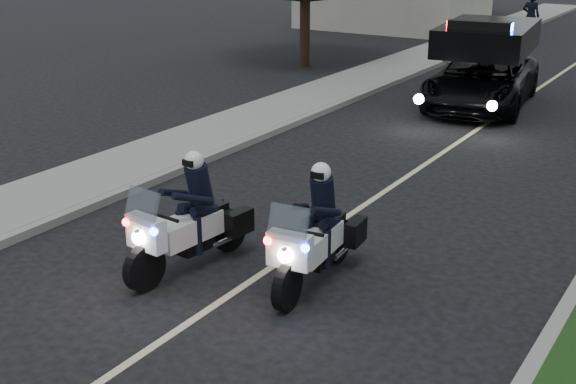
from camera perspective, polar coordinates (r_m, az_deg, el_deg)
name	(u,v)px	position (r m, az deg, el deg)	size (l,w,h in m)	color
ground	(278,263)	(11.56, -0.73, -5.38)	(120.00, 120.00, 0.00)	black
curb_left	(347,101)	(21.72, 4.46, 6.84)	(0.20, 60.00, 0.15)	gray
sidewalk_left	(313,97)	(22.24, 1.93, 7.20)	(2.00, 60.00, 0.16)	gray
lane_marking	(487,123)	(20.23, 14.81, 5.07)	(0.12, 50.00, 0.01)	#BFB78C
police_moto_left	(192,268)	(11.48, -7.30, -5.74)	(0.75, 2.13, 1.81)	silver
police_moto_right	(315,283)	(10.96, 2.06, -6.85)	(0.73, 2.10, 1.78)	white
police_suv	(479,106)	(22.10, 14.27, 6.31)	(2.53, 5.46, 2.65)	black
bicycle	(528,44)	(34.26, 17.67, 10.61)	(0.53, 1.52, 0.80)	black
cyclist	(528,44)	(34.26, 17.67, 10.61)	(0.69, 0.46, 1.93)	black
tree_left_near	(305,66)	(27.55, 1.26, 9.49)	(6.29, 6.29, 10.49)	#163A13
tree_left_far	(444,18)	(42.62, 11.68, 12.75)	(6.64, 6.64, 11.07)	#103310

